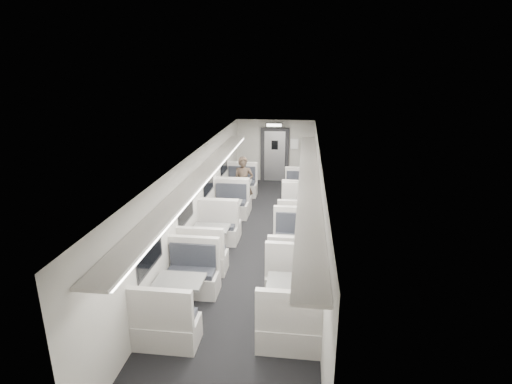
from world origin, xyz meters
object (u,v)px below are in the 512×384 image
(booth_left_a, at_px, (238,192))
(passenger, at_px, (243,184))
(booth_left_b, at_px, (226,214))
(exit_sign, at_px, (274,125))
(booth_left_c, at_px, (211,241))
(vestibule_door, at_px, (275,155))
(booth_right_d, at_px, (291,299))
(booth_right_a, at_px, (298,195))
(booth_right_b, at_px, (297,214))
(booth_right_c, at_px, (294,256))
(booth_left_d, at_px, (180,297))

(booth_left_a, height_order, passenger, passenger)
(booth_left_b, bearing_deg, exit_sign, 77.09)
(booth_left_b, bearing_deg, booth_left_c, -90.00)
(vestibule_door, bearing_deg, booth_right_d, -83.60)
(booth_left_b, bearing_deg, passenger, 77.79)
(booth_left_a, distance_m, booth_right_a, 2.00)
(booth_right_b, relative_size, booth_right_d, 0.94)
(booth_left_a, xyz_separation_m, booth_left_c, (0.00, -3.86, -0.01))
(booth_right_a, distance_m, booth_right_b, 1.72)
(booth_left_b, distance_m, booth_right_c, 3.12)
(passenger, bearing_deg, booth_right_a, 18.54)
(booth_left_b, height_order, booth_left_c, booth_left_b)
(booth_left_a, relative_size, booth_left_d, 1.02)
(booth_left_b, height_order, booth_right_c, booth_right_c)
(booth_left_d, bearing_deg, booth_right_b, 66.21)
(booth_left_a, xyz_separation_m, booth_right_d, (2.00, -6.13, -0.00))
(booth_left_a, bearing_deg, booth_left_b, -90.00)
(booth_left_d, distance_m, passenger, 5.64)
(booth_left_d, bearing_deg, booth_left_c, 90.00)
(booth_right_d, bearing_deg, vestibule_door, 96.40)
(booth_right_d, height_order, exit_sign, exit_sign)
(booth_left_b, relative_size, booth_left_d, 1.00)
(exit_sign, bearing_deg, booth_left_b, -102.91)
(booth_left_c, distance_m, passenger, 3.22)
(passenger, bearing_deg, exit_sign, 74.72)
(booth_right_d, height_order, passenger, passenger)
(booth_right_a, bearing_deg, booth_left_d, -107.73)
(vestibule_door, xyz_separation_m, exit_sign, (0.00, -0.49, 1.24))
(booth_left_a, bearing_deg, booth_right_b, -41.48)
(booth_left_d, bearing_deg, booth_right_c, 42.78)
(booth_left_d, xyz_separation_m, booth_right_c, (2.00, 1.85, 0.01))
(booth_right_a, xyz_separation_m, booth_right_b, (0.00, -1.72, 0.01))
(passenger, relative_size, vestibule_door, 0.82)
(booth_right_b, xyz_separation_m, vestibule_door, (-1.00, 4.55, 0.68))
(booth_left_d, height_order, booth_right_a, booth_left_d)
(vestibule_door, bearing_deg, exit_sign, -90.00)
(booth_right_a, bearing_deg, booth_right_c, -90.00)
(booth_right_b, bearing_deg, booth_right_c, -90.00)
(booth_left_d, xyz_separation_m, booth_right_d, (2.00, 0.18, 0.00))
(booth_left_a, relative_size, booth_left_c, 1.03)
(booth_left_b, bearing_deg, booth_right_a, 45.21)
(booth_right_a, height_order, booth_right_c, booth_right_c)
(booth_right_a, relative_size, passenger, 1.15)
(booth_right_b, relative_size, passenger, 1.18)
(booth_right_a, bearing_deg, passenger, -159.41)
(booth_right_b, bearing_deg, booth_left_a, 138.52)
(booth_right_a, distance_m, vestibule_door, 3.08)
(booth_left_b, bearing_deg, booth_left_d, -90.00)
(booth_right_c, relative_size, exit_sign, 3.56)
(booth_right_c, relative_size, booth_right_d, 1.02)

